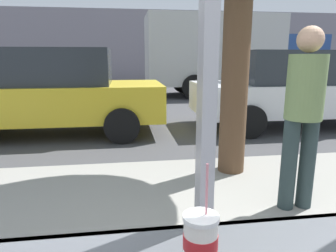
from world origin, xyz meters
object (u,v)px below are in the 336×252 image
Objects in this scene: parked_car_yellow at (54,92)px; soda_cup_left at (200,240)px; parked_car_white at (289,89)px; pedestrian at (303,109)px; box_truck at (229,53)px.

soda_cup_left is at bearing -74.20° from parked_car_yellow.
soda_cup_left is at bearing -121.49° from parked_car_white.
pedestrian is (2.92, -3.81, 0.22)m from parked_car_yellow.
parked_car_white is at bearing 61.97° from pedestrian.
soda_cup_left is 0.07× the size of parked_car_yellow.
parked_car_white is 5.79m from box_truck.
pedestrian is at bearing 51.67° from soda_cup_left.
pedestrian reaches higher than parked_car_yellow.
parked_car_white is at bearing 58.51° from soda_cup_left.
parked_car_yellow is 1.02× the size of parked_car_white.
box_truck is at bearing 45.91° from parked_car_yellow.
soda_cup_left is 2.18m from pedestrian.
parked_car_yellow reaches higher than parked_car_white.
box_truck is 4.23× the size of pedestrian.
parked_car_yellow is at bearing -134.09° from box_truck.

